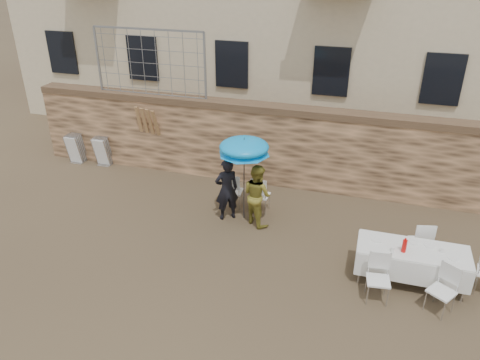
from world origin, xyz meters
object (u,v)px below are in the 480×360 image
(couple_chair_left, at_px, (234,190))
(table_chair_front_right, at_px, (442,291))
(banquet_table, at_px, (414,251))
(couple_chair_right, at_px, (261,194))
(woman_dress, at_px, (257,195))
(umbrella, at_px, (244,149))
(man_suit, at_px, (227,189))
(table_chair_front_left, at_px, (378,279))
(table_chair_back, at_px, (420,241))
(chair_stack_left, at_px, (79,146))
(chair_stack_right, at_px, (105,149))
(soda_bottle, at_px, (404,246))

(couple_chair_left, bearing_deg, table_chair_front_right, 147.88)
(table_chair_front_right, bearing_deg, banquet_table, 157.81)
(couple_chair_left, bearing_deg, couple_chair_right, 176.34)
(woman_dress, height_order, umbrella, umbrella)
(man_suit, distance_m, couple_chair_left, 0.63)
(table_chair_front_right, bearing_deg, umbrella, -171.88)
(man_suit, relative_size, table_chair_front_left, 1.64)
(man_suit, height_order, umbrella, umbrella)
(couple_chair_right, bearing_deg, table_chair_back, 168.32)
(table_chair_front_left, height_order, table_chair_back, same)
(banquet_table, relative_size, chair_stack_left, 2.28)
(umbrella, distance_m, table_chair_front_left, 4.07)
(man_suit, distance_m, chair_stack_right, 4.93)
(soda_bottle, xyz_separation_m, table_chair_back, (0.40, 0.95, -0.43))
(couple_chair_left, relative_size, chair_stack_left, 1.04)
(man_suit, height_order, table_chair_back, man_suit)
(table_chair_front_left, bearing_deg, table_chair_back, 55.74)
(couple_chair_right, relative_size, table_chair_front_left, 1.00)
(chair_stack_left, distance_m, chair_stack_right, 0.90)
(table_chair_back, bearing_deg, man_suit, -18.96)
(couple_chair_left, distance_m, table_chair_front_left, 4.42)
(couple_chair_right, bearing_deg, umbrella, 59.75)
(banquet_table, relative_size, table_chair_front_left, 2.19)
(soda_bottle, xyz_separation_m, table_chair_front_right, (0.70, -0.60, -0.43))
(table_chair_front_right, bearing_deg, chair_stack_left, -167.20)
(banquet_table, height_order, chair_stack_left, chair_stack_left)
(couple_chair_left, bearing_deg, soda_bottle, 150.38)
(banquet_table, height_order, table_chair_back, table_chair_back)
(table_chair_back, bearing_deg, couple_chair_right, -28.22)
(table_chair_front_right, height_order, chair_stack_left, table_chair_front_right)
(woman_dress, height_order, chair_stack_right, woman_dress)
(couple_chair_left, bearing_deg, chair_stack_left, -18.15)
(table_chair_front_left, xyz_separation_m, table_chair_front_right, (1.10, 0.00, 0.00))
(umbrella, bearing_deg, table_chair_front_left, -33.23)
(table_chair_front_left, height_order, chair_stack_right, table_chair_front_left)
(woman_dress, bearing_deg, table_chair_front_right, -171.02)
(woman_dress, distance_m, table_chair_front_left, 3.50)
(woman_dress, xyz_separation_m, couple_chair_left, (-0.75, 0.55, -0.28))
(man_suit, height_order, table_chair_front_right, man_suit)
(couple_chair_left, distance_m, chair_stack_left, 5.59)
(couple_chair_left, relative_size, table_chair_front_right, 1.00)
(soda_bottle, distance_m, chair_stack_right, 9.17)
(soda_bottle, height_order, table_chair_back, soda_bottle)
(banquet_table, xyz_separation_m, chair_stack_left, (-9.62, 3.20, -0.27))
(woman_dress, distance_m, table_chair_front_right, 4.45)
(couple_chair_left, height_order, soda_bottle, soda_bottle)
(table_chair_front_right, bearing_deg, chair_stack_right, -169.07)
(man_suit, xyz_separation_m, umbrella, (0.40, 0.10, 1.04))
(umbrella, relative_size, chair_stack_right, 2.11)
(umbrella, height_order, table_chair_front_left, umbrella)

